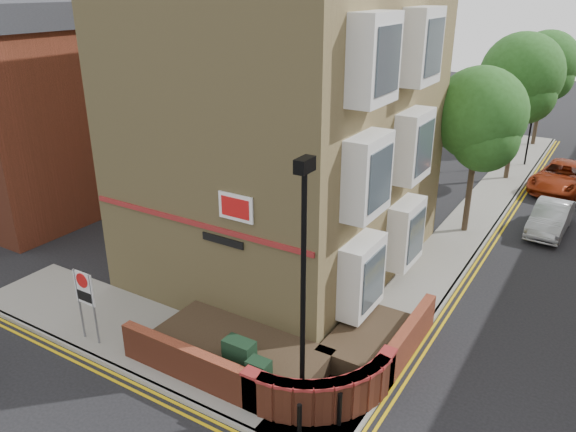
# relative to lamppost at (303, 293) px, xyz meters

# --- Properties ---
(ground) EXTENTS (120.00, 120.00, 0.00)m
(ground) POSITION_rel_lamppost_xyz_m (-1.60, -1.20, -3.34)
(ground) COLOR black
(ground) RESTS_ON ground
(pavement_corner) EXTENTS (13.00, 3.00, 0.12)m
(pavement_corner) POSITION_rel_lamppost_xyz_m (-5.10, 0.30, -3.28)
(pavement_corner) COLOR gray
(pavement_corner) RESTS_ON ground
(pavement_main) EXTENTS (2.00, 32.00, 0.12)m
(pavement_main) POSITION_rel_lamppost_xyz_m (0.40, 14.80, -3.28)
(pavement_main) COLOR gray
(pavement_main) RESTS_ON ground
(kerb_side) EXTENTS (13.00, 0.15, 0.12)m
(kerb_side) POSITION_rel_lamppost_xyz_m (-5.10, -1.20, -3.28)
(kerb_side) COLOR gray
(kerb_side) RESTS_ON ground
(kerb_main_near) EXTENTS (0.15, 32.00, 0.12)m
(kerb_main_near) POSITION_rel_lamppost_xyz_m (1.40, 14.80, -3.28)
(kerb_main_near) COLOR gray
(kerb_main_near) RESTS_ON ground
(yellow_lines_side) EXTENTS (13.00, 0.28, 0.01)m
(yellow_lines_side) POSITION_rel_lamppost_xyz_m (-5.10, -1.45, -3.34)
(yellow_lines_side) COLOR gold
(yellow_lines_side) RESTS_ON ground
(yellow_lines_main) EXTENTS (0.28, 32.00, 0.01)m
(yellow_lines_main) POSITION_rel_lamppost_xyz_m (1.65, 14.80, -3.34)
(yellow_lines_main) COLOR gold
(yellow_lines_main) RESTS_ON ground
(corner_building) EXTENTS (8.95, 10.40, 13.60)m
(corner_building) POSITION_rel_lamppost_xyz_m (-4.44, 6.80, 2.88)
(corner_building) COLOR #9D8853
(corner_building) RESTS_ON ground
(garden_wall) EXTENTS (6.80, 6.00, 1.20)m
(garden_wall) POSITION_rel_lamppost_xyz_m (-1.60, 1.30, -3.34)
(garden_wall) COLOR brown
(garden_wall) RESTS_ON ground
(lamppost) EXTENTS (0.25, 0.50, 6.30)m
(lamppost) POSITION_rel_lamppost_xyz_m (0.00, 0.00, 0.00)
(lamppost) COLOR black
(lamppost) RESTS_ON pavement_corner
(utility_cabinet_large) EXTENTS (0.80, 0.45, 1.20)m
(utility_cabinet_large) POSITION_rel_lamppost_xyz_m (-1.90, 0.10, -2.62)
(utility_cabinet_large) COLOR black
(utility_cabinet_large) RESTS_ON pavement_corner
(utility_cabinet_small) EXTENTS (0.55, 0.40, 1.10)m
(utility_cabinet_small) POSITION_rel_lamppost_xyz_m (-1.10, -0.20, -2.67)
(utility_cabinet_small) COLOR black
(utility_cabinet_small) RESTS_ON pavement_corner
(bollard_near) EXTENTS (0.11, 0.11, 0.90)m
(bollard_near) POSITION_rel_lamppost_xyz_m (0.40, -0.80, -2.77)
(bollard_near) COLOR black
(bollard_near) RESTS_ON pavement_corner
(bollard_far) EXTENTS (0.11, 0.11, 0.90)m
(bollard_far) POSITION_rel_lamppost_xyz_m (1.00, -0.00, -2.77)
(bollard_far) COLOR black
(bollard_far) RESTS_ON pavement_corner
(zone_sign) EXTENTS (0.72, 0.07, 2.20)m
(zone_sign) POSITION_rel_lamppost_xyz_m (-6.60, -0.70, -1.70)
(zone_sign) COLOR slate
(zone_sign) RESTS_ON pavement_corner
(side_building) EXTENTS (6.40, 10.40, 9.00)m
(side_building) POSITION_rel_lamppost_xyz_m (-16.60, 6.80, 1.20)
(side_building) COLOR brown
(side_building) RESTS_ON ground
(tree_near) EXTENTS (3.64, 3.65, 6.70)m
(tree_near) POSITION_rel_lamppost_xyz_m (0.40, 12.85, 1.36)
(tree_near) COLOR #382B1E
(tree_near) RESTS_ON pavement_main
(tree_mid) EXTENTS (4.03, 4.03, 7.42)m
(tree_mid) POSITION_rel_lamppost_xyz_m (0.40, 20.85, 1.85)
(tree_mid) COLOR #382B1E
(tree_mid) RESTS_ON pavement_main
(tree_far) EXTENTS (3.81, 3.81, 7.00)m
(tree_far) POSITION_rel_lamppost_xyz_m (0.40, 28.85, 1.57)
(tree_far) COLOR #382B1E
(tree_far) RESTS_ON pavement_main
(traffic_light_assembly) EXTENTS (0.20, 0.16, 4.20)m
(traffic_light_assembly) POSITION_rel_lamppost_xyz_m (0.80, 23.80, -0.56)
(traffic_light_assembly) COLOR black
(traffic_light_assembly) RESTS_ON pavement_main
(silver_car_near) EXTENTS (1.47, 3.84, 1.25)m
(silver_car_near) POSITION_rel_lamppost_xyz_m (3.40, 14.70, -2.72)
(silver_car_near) COLOR #9A9EA1
(silver_car_near) RESTS_ON ground
(red_car_main) EXTENTS (3.08, 5.33, 1.40)m
(red_car_main) POSITION_rel_lamppost_xyz_m (3.13, 20.62, -2.64)
(red_car_main) COLOR #9A2E10
(red_car_main) RESTS_ON ground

